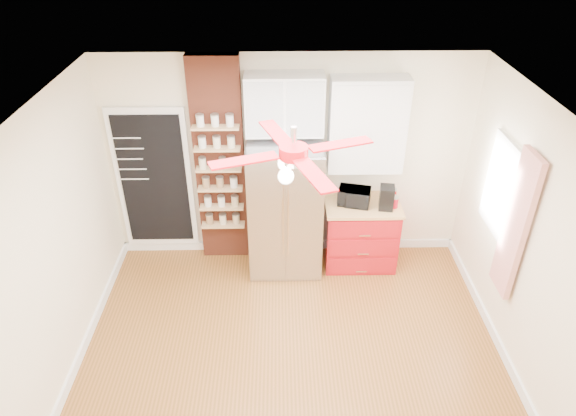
{
  "coord_description": "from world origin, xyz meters",
  "views": [
    {
      "loc": [
        -0.11,
        -3.75,
        4.24
      ],
      "look_at": [
        -0.03,
        0.9,
        1.34
      ],
      "focal_mm": 32.0,
      "sensor_mm": 36.0,
      "label": 1
    }
  ],
  "objects_px": {
    "ceiling_fan": "(294,153)",
    "canister_left": "(394,202)",
    "pantry_jar_oats": "(203,163)",
    "toaster_oven": "(354,196)",
    "coffee_maker": "(387,198)",
    "fridge": "(285,208)",
    "red_cabinet": "(360,233)"
  },
  "relations": [
    {
      "from": "ceiling_fan",
      "to": "canister_left",
      "type": "xyz_separation_m",
      "value": [
        1.28,
        1.6,
        -1.46
      ]
    },
    {
      "from": "canister_left",
      "to": "pantry_jar_oats",
      "type": "height_order",
      "value": "pantry_jar_oats"
    },
    {
      "from": "canister_left",
      "to": "ceiling_fan",
      "type": "bearing_deg",
      "value": -128.73
    },
    {
      "from": "toaster_oven",
      "to": "coffee_maker",
      "type": "xyz_separation_m",
      "value": [
        0.38,
        -0.1,
        0.04
      ]
    },
    {
      "from": "fridge",
      "to": "ceiling_fan",
      "type": "relative_size",
      "value": 1.25
    },
    {
      "from": "fridge",
      "to": "coffee_maker",
      "type": "relative_size",
      "value": 5.91
    },
    {
      "from": "red_cabinet",
      "to": "pantry_jar_oats",
      "type": "xyz_separation_m",
      "value": [
        -1.96,
        0.08,
        0.99
      ]
    },
    {
      "from": "toaster_oven",
      "to": "pantry_jar_oats",
      "type": "distance_m",
      "value": 1.89
    },
    {
      "from": "toaster_oven",
      "to": "fridge",
      "type": "bearing_deg",
      "value": -162.16
    },
    {
      "from": "fridge",
      "to": "ceiling_fan",
      "type": "height_order",
      "value": "ceiling_fan"
    },
    {
      "from": "fridge",
      "to": "toaster_oven",
      "type": "relative_size",
      "value": 4.52
    },
    {
      "from": "red_cabinet",
      "to": "ceiling_fan",
      "type": "bearing_deg",
      "value": -118.71
    },
    {
      "from": "fridge",
      "to": "red_cabinet",
      "type": "distance_m",
      "value": 1.06
    },
    {
      "from": "red_cabinet",
      "to": "coffee_maker",
      "type": "bearing_deg",
      "value": -21.13
    },
    {
      "from": "red_cabinet",
      "to": "toaster_oven",
      "type": "distance_m",
      "value": 0.57
    },
    {
      "from": "ceiling_fan",
      "to": "pantry_jar_oats",
      "type": "relative_size",
      "value": 10.43
    },
    {
      "from": "ceiling_fan",
      "to": "canister_left",
      "type": "relative_size",
      "value": 10.66
    },
    {
      "from": "canister_left",
      "to": "red_cabinet",
      "type": "bearing_deg",
      "value": 167.74
    },
    {
      "from": "red_cabinet",
      "to": "coffee_maker",
      "type": "xyz_separation_m",
      "value": [
        0.26,
        -0.1,
        0.6
      ]
    },
    {
      "from": "toaster_oven",
      "to": "coffee_maker",
      "type": "relative_size",
      "value": 1.31
    },
    {
      "from": "toaster_oven",
      "to": "canister_left",
      "type": "bearing_deg",
      "value": 5.39
    },
    {
      "from": "coffee_maker",
      "to": "pantry_jar_oats",
      "type": "bearing_deg",
      "value": -175.44
    },
    {
      "from": "red_cabinet",
      "to": "ceiling_fan",
      "type": "distance_m",
      "value": 2.75
    },
    {
      "from": "pantry_jar_oats",
      "to": "toaster_oven",
      "type": "bearing_deg",
      "value": -2.55
    },
    {
      "from": "red_cabinet",
      "to": "pantry_jar_oats",
      "type": "distance_m",
      "value": 2.19
    },
    {
      "from": "fridge",
      "to": "pantry_jar_oats",
      "type": "relative_size",
      "value": 13.04
    },
    {
      "from": "red_cabinet",
      "to": "canister_left",
      "type": "relative_size",
      "value": 7.16
    },
    {
      "from": "red_cabinet",
      "to": "fridge",
      "type": "bearing_deg",
      "value": -177.05
    },
    {
      "from": "ceiling_fan",
      "to": "coffee_maker",
      "type": "distance_m",
      "value": 2.41
    },
    {
      "from": "fridge",
      "to": "red_cabinet",
      "type": "xyz_separation_m",
      "value": [
        0.97,
        0.05,
        -0.42
      ]
    },
    {
      "from": "red_cabinet",
      "to": "coffee_maker",
      "type": "distance_m",
      "value": 0.66
    },
    {
      "from": "toaster_oven",
      "to": "canister_left",
      "type": "height_order",
      "value": "toaster_oven"
    }
  ]
}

